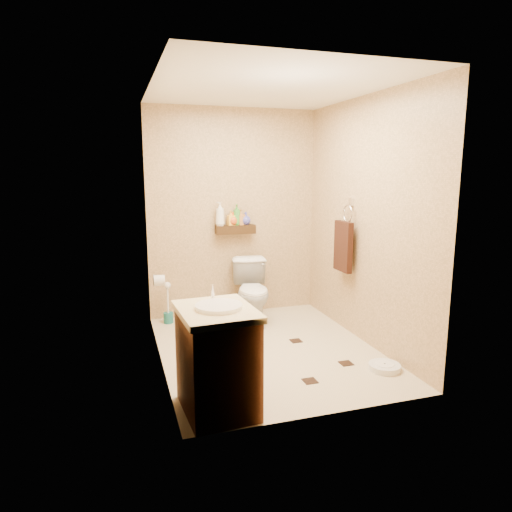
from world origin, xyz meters
name	(u,v)px	position (x,y,z in m)	size (l,w,h in m)	color
ground	(267,349)	(0.00, 0.00, 0.00)	(2.50, 2.50, 0.00)	beige
wall_back	(233,213)	(0.00, 1.25, 1.20)	(2.00, 0.04, 2.40)	tan
wall_front	(330,247)	(0.00, -1.25, 1.20)	(2.00, 0.04, 2.40)	tan
wall_left	(157,230)	(-1.00, 0.00, 1.20)	(0.04, 2.50, 2.40)	tan
wall_right	(365,222)	(1.00, 0.00, 1.20)	(0.04, 2.50, 2.40)	tan
ceiling	(269,88)	(0.00, 0.00, 2.40)	(2.00, 2.50, 0.02)	white
wall_shelf	(235,229)	(0.00, 1.17, 1.02)	(0.46, 0.14, 0.10)	#39250F
floor_accents	(271,351)	(0.01, -0.05, 0.00)	(1.21, 1.43, 0.01)	black
toilet	(253,292)	(0.11, 0.83, 0.35)	(0.39, 0.69, 0.70)	white
vanity	(217,358)	(-0.70, -0.95, 0.39)	(0.55, 0.65, 0.88)	brown
bathroom_scale	(384,367)	(0.82, -0.73, 0.03)	(0.32, 0.32, 0.05)	silver
toilet_brush	(168,309)	(-0.82, 1.07, 0.17)	(0.11, 0.11, 0.47)	#196464
towel_ring	(344,244)	(0.91, 0.25, 0.95)	(0.12, 0.30, 0.76)	silver
toilet_paper	(159,280)	(-0.94, 0.65, 0.60)	(0.12, 0.11, 0.12)	silver
bottle_a	(220,214)	(-0.18, 1.17, 1.21)	(0.11, 0.11, 0.27)	white
bottle_b	(231,218)	(-0.05, 1.17, 1.16)	(0.08, 0.08, 0.17)	yellow
bottle_c	(233,219)	(-0.03, 1.17, 1.15)	(0.12, 0.12, 0.15)	#D65419
bottle_d	(237,215)	(0.02, 1.17, 1.19)	(0.09, 0.09, 0.24)	green
bottle_e	(241,217)	(0.06, 1.17, 1.16)	(0.08, 0.08, 0.18)	#C58041
bottle_f	(246,218)	(0.13, 1.17, 1.14)	(0.12, 0.12, 0.15)	#4547AD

